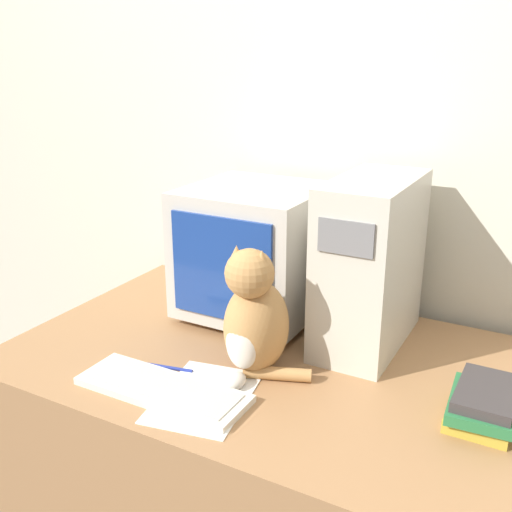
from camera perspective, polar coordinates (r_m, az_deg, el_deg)
name	(u,v)px	position (r m, az deg, el deg)	size (l,w,h in m)	color
wall_back	(348,146)	(1.94, 8.77, 10.34)	(7.00, 0.05, 2.50)	beige
desk	(272,470)	(1.86, 1.51, -19.71)	(1.42, 0.89, 0.75)	#9E7047
crt_monitor	(255,251)	(1.82, -0.09, 0.48)	(0.39, 0.40, 0.41)	#BCB7AD
computer_tower	(370,263)	(1.67, 10.82, -0.67)	(0.20, 0.42, 0.47)	beige
keyboard	(163,389)	(1.50, -8.88, -12.42)	(0.44, 0.15, 0.02)	silver
cat	(254,320)	(1.51, -0.15, -6.07)	(0.24, 0.24, 0.34)	#B7844C
book_stack	(484,405)	(1.46, 20.88, -13.12)	(0.16, 0.21, 0.08)	gold
pen	(168,367)	(1.60, -8.40, -10.46)	(0.14, 0.04, 0.01)	navy
paper_sheet	(204,397)	(1.48, -4.94, -13.21)	(0.26, 0.33, 0.00)	white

